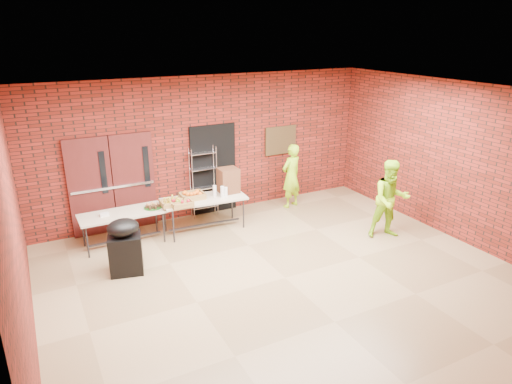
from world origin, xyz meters
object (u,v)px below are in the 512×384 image
Objects in this scene: coffee_dispenser at (228,180)px; covered_grill at (125,246)px; volunteer_woman at (291,176)px; wire_rack at (204,182)px; table_left at (122,215)px; table_right at (204,201)px; volunteer_man at (390,199)px.

coffee_dispenser is 2.85m from covered_grill.
coffee_dispenser is at bearing -9.07° from volunteer_woman.
wire_rack is 2.12m from table_left.
table_left is at bearing 93.21° from covered_grill.
table_left is 4.11m from volunteer_woman.
table_left is at bearing -13.01° from volunteer_woman.
table_right is 2.41m from volunteer_woman.
coffee_dispenser is at bearing 38.26° from covered_grill.
volunteer_man reaches higher than wire_rack.
table_right is at bearing 42.74° from covered_grill.
coffee_dispenser reaches higher than table_left.
volunteer_man reaches higher than table_right.
table_left is 1.18m from covered_grill.
volunteer_man is (2.67, -2.19, -0.18)m from coffee_dispenser.
wire_rack reaches higher than coffee_dispenser.
wire_rack is 0.99× the size of volunteer_man.
covered_grill is (-2.55, -1.17, -0.49)m from coffee_dispenser.
coffee_dispenser is at bearing -0.69° from table_left.
table_left is at bearing -160.86° from wire_rack.
volunteer_woman is (2.38, 0.32, 0.11)m from table_right.
table_left is 1.64× the size of covered_grill.
volunteer_woman is at bearing -10.46° from wire_rack.
covered_grill is at bearing -155.31° from coffee_dispenser.
table_right is (1.71, -0.09, 0.04)m from table_left.
wire_rack reaches higher than covered_grill.
wire_rack is 4.13m from volunteer_man.
table_right is at bearing 168.33° from volunteer_man.
wire_rack is at bearing -27.71° from volunteer_woman.
table_left is 0.92× the size of table_right.
volunteer_man is (5.00, -2.18, 0.20)m from table_left.
coffee_dispenser is at bearing 12.86° from table_right.
table_right is 1.17× the size of volunteer_woman.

